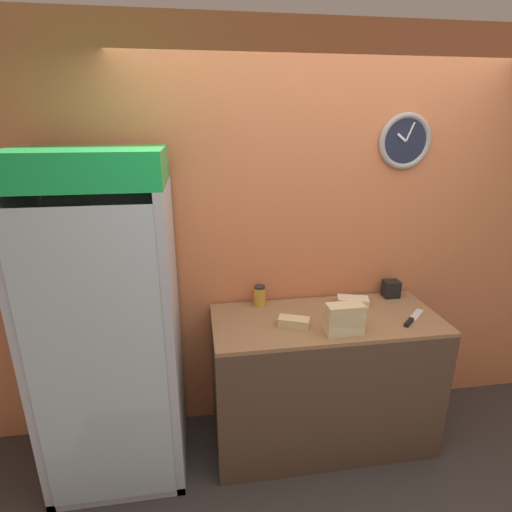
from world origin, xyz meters
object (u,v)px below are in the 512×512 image
Objects in this scene: beverage_cooler at (108,308)px; sandwich_flat_left at (294,322)px; sandwich_stack_middle at (345,319)px; sandwich_flat_right at (353,301)px; chefs_knife at (411,320)px; condiment_jar at (260,296)px; sandwich_stack_top at (345,310)px; napkin_dispenser at (391,289)px; sandwich_stack_bottom at (344,328)px.

beverage_cooler is 1.10m from sandwich_flat_left.
sandwich_stack_middle is (1.36, -0.23, -0.06)m from beverage_cooler.
sandwich_stack_middle reaches higher than sandwich_flat_right.
chefs_knife is 1.70× the size of condiment_jar.
condiment_jar is at bearing 133.88° from sandwich_stack_top.
beverage_cooler reaches higher than sandwich_flat_right.
napkin_dispenser is at bearing 40.76° from sandwich_stack_top.
sandwich_flat_right is 0.95× the size of chefs_knife.
sandwich_flat_left is 0.85m from napkin_dispenser.
chefs_knife is 0.37m from napkin_dispenser.
napkin_dispenser is (0.51, 0.44, 0.03)m from sandwich_stack_bottom.
beverage_cooler is 16.64× the size of napkin_dispenser.
beverage_cooler reaches higher than sandwich_stack_middle.
beverage_cooler is 1.85m from chefs_knife.
condiment_jar is at bearing 179.77° from napkin_dispenser.
napkin_dispenser reaches higher than sandwich_stack_bottom.
napkin_dispenser is at bearing 83.86° from chefs_knife.
sandwich_flat_right is at bearing 4.29° from beverage_cooler.
napkin_dispenser reaches higher than sandwich_flat_right.
sandwich_stack_middle is 1.83× the size of napkin_dispenser.
sandwich_stack_bottom reaches higher than sandwich_flat_left.
chefs_knife is at bearing 9.62° from sandwich_stack_middle.
sandwich_stack_bottom is at bearing -139.24° from napkin_dispenser.
condiment_jar reaches higher than napkin_dispenser.
sandwich_stack_middle is at bearing 0.00° from sandwich_stack_bottom.
sandwich_stack_bottom is (1.36, -0.23, -0.12)m from beverage_cooler.
napkin_dispenser is (0.32, 0.09, 0.03)m from sandwich_flat_right.
sandwich_stack_middle is at bearing 0.00° from sandwich_stack_top.
sandwich_flat_right is 0.33m from napkin_dispenser.
sandwich_stack_bottom is at bearing -24.94° from sandwich_flat_left.
sandwich_flat_left is at bearing 155.06° from sandwich_stack_top.
sandwich_flat_left is at bearing -63.56° from condiment_jar.
condiment_jar is at bearing 133.88° from sandwich_stack_middle.
sandwich_stack_bottom is 0.68m from napkin_dispenser.
chefs_knife is (0.28, -0.27, -0.02)m from sandwich_flat_right.
beverage_cooler is 9.11× the size of sandwich_stack_middle.
beverage_cooler is at bearing -175.71° from sandwich_flat_right.
sandwich_stack_top is at bearing 0.00° from sandwich_stack_bottom.
sandwich_stack_top is at bearing -119.14° from sandwich_flat_right.
sandwich_flat_right is 1.90× the size of napkin_dispenser.
sandwich_stack_top is (1.36, -0.23, 0.00)m from beverage_cooler.
condiment_jar is (-0.43, 0.45, 0.04)m from sandwich_stack_bottom.
beverage_cooler is at bearing 174.28° from sandwich_flat_left.
sandwich_stack_bottom is 0.96× the size of sandwich_flat_right.
sandwich_flat_right is at bearing 60.86° from sandwich_stack_middle.
beverage_cooler is 1.89m from napkin_dispenser.
sandwich_flat_left is 0.90× the size of sandwich_flat_right.
sandwich_stack_middle is 0.68m from napkin_dispenser.
sandwich_flat_right is (0.20, 0.35, -0.06)m from sandwich_stack_middle.
sandwich_stack_middle is (0.00, 0.00, 0.06)m from sandwich_stack_bottom.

